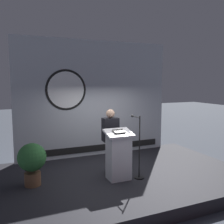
# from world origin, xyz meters

# --- Properties ---
(ground_plane) EXTENTS (40.00, 40.00, 0.00)m
(ground_plane) POSITION_xyz_m (0.00, 0.00, 0.00)
(ground_plane) COLOR #383D47
(stage_platform) EXTENTS (6.40, 4.00, 0.30)m
(stage_platform) POSITION_xyz_m (0.00, 0.00, 0.15)
(stage_platform) COLOR black
(stage_platform) RESTS_ON ground
(banner_display) EXTENTS (4.90, 0.12, 3.59)m
(banner_display) POSITION_xyz_m (-0.02, 1.85, 2.08)
(banner_display) COLOR #B2B7C1
(banner_display) RESTS_ON stage_platform
(podium) EXTENTS (0.64, 0.50, 1.20)m
(podium) POSITION_xyz_m (-0.18, -0.29, 0.89)
(podium) COLOR silver
(podium) RESTS_ON stage_platform
(speaker_person) EXTENTS (0.40, 0.26, 1.64)m
(speaker_person) POSITION_xyz_m (-0.19, 0.19, 1.14)
(speaker_person) COLOR black
(speaker_person) RESTS_ON stage_platform
(microphone_stand) EXTENTS (0.24, 0.54, 1.52)m
(microphone_stand) POSITION_xyz_m (0.30, -0.39, 0.84)
(microphone_stand) COLOR black
(microphone_stand) RESTS_ON stage_platform
(potted_plant) EXTENTS (0.63, 0.63, 0.97)m
(potted_plant) POSITION_xyz_m (-2.11, 0.13, 0.88)
(potted_plant) COLOR brown
(potted_plant) RESTS_ON stage_platform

